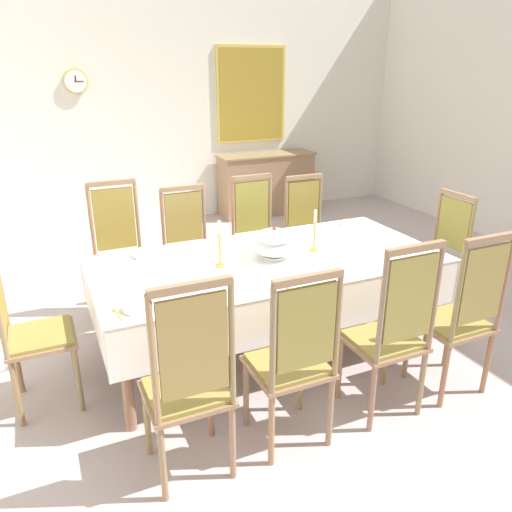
% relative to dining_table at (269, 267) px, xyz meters
% --- Properties ---
extents(ground, '(7.73, 7.06, 0.04)m').
position_rel_dining_table_xyz_m(ground, '(0.00, 0.27, -0.72)').
color(ground, '#BCAAAB').
extents(back_wall, '(7.73, 0.08, 3.47)m').
position_rel_dining_table_xyz_m(back_wall, '(0.00, 3.84, 1.03)').
color(back_wall, silver).
rests_on(back_wall, ground).
extents(dining_table, '(2.56, 1.20, 0.77)m').
position_rel_dining_table_xyz_m(dining_table, '(0.00, 0.00, 0.00)').
color(dining_table, '#9A6B51').
rests_on(dining_table, ground).
extents(tablecloth, '(2.58, 1.22, 0.35)m').
position_rel_dining_table_xyz_m(tablecloth, '(0.00, 0.00, -0.01)').
color(tablecloth, white).
rests_on(tablecloth, dining_table).
extents(chair_south_a, '(0.44, 0.42, 1.21)m').
position_rel_dining_table_xyz_m(chair_south_a, '(-0.93, -1.01, -0.09)').
color(chair_south_a, olive).
rests_on(chair_south_a, ground).
extents(chair_north_a, '(0.44, 0.42, 1.22)m').
position_rel_dining_table_xyz_m(chair_north_a, '(-0.93, 1.01, -0.09)').
color(chair_north_a, '#996D51').
rests_on(chair_north_a, ground).
extents(chair_south_b, '(0.44, 0.42, 1.14)m').
position_rel_dining_table_xyz_m(chair_south_b, '(-0.32, -1.01, -0.12)').
color(chair_south_b, '#906D53').
rests_on(chair_south_b, ground).
extents(chair_north_b, '(0.44, 0.42, 1.12)m').
position_rel_dining_table_xyz_m(chair_north_b, '(-0.32, 1.01, -0.12)').
color(chair_north_b, '#9C6F57').
rests_on(chair_north_b, ground).
extents(chair_south_c, '(0.44, 0.42, 1.20)m').
position_rel_dining_table_xyz_m(chair_south_c, '(0.35, -1.01, -0.10)').
color(chair_south_c, '#9C7455').
rests_on(chair_south_c, ground).
extents(chair_north_c, '(0.44, 0.42, 1.16)m').
position_rel_dining_table_xyz_m(chair_north_c, '(0.35, 1.01, -0.11)').
color(chair_north_c, '#8E7157').
rests_on(chair_north_c, ground).
extents(chair_south_d, '(0.44, 0.42, 1.18)m').
position_rel_dining_table_xyz_m(chair_south_d, '(0.92, -1.01, -0.10)').
color(chair_south_d, '#8E7157').
rests_on(chair_south_d, ground).
extents(chair_north_d, '(0.44, 0.42, 1.11)m').
position_rel_dining_table_xyz_m(chair_north_d, '(0.92, 1.00, -0.13)').
color(chair_north_d, '#926B54').
rests_on(chair_north_d, ground).
extents(chair_head_west, '(0.42, 0.44, 1.14)m').
position_rel_dining_table_xyz_m(chair_head_west, '(-1.69, 0.00, -0.12)').
color(chair_head_west, '#8C6655').
rests_on(chair_head_west, ground).
extents(chair_head_east, '(0.42, 0.44, 1.09)m').
position_rel_dining_table_xyz_m(chair_head_east, '(1.68, 0.00, -0.13)').
color(chair_head_east, '#9A744E').
rests_on(chair_head_east, ground).
extents(soup_tureen, '(0.31, 0.31, 0.24)m').
position_rel_dining_table_xyz_m(soup_tureen, '(0.04, 0.00, 0.19)').
color(soup_tureen, white).
rests_on(soup_tureen, tablecloth).
extents(candlestick_west, '(0.07, 0.07, 0.34)m').
position_rel_dining_table_xyz_m(candlestick_west, '(-0.39, -0.00, 0.21)').
color(candlestick_west, gold).
rests_on(candlestick_west, tablecloth).
extents(candlestick_east, '(0.07, 0.07, 0.33)m').
position_rel_dining_table_xyz_m(candlestick_east, '(0.39, -0.00, 0.20)').
color(candlestick_east, gold).
rests_on(candlestick_east, tablecloth).
extents(bowl_near_left, '(0.15, 0.15, 0.03)m').
position_rel_dining_table_xyz_m(bowl_near_left, '(-0.03, -0.44, 0.09)').
color(bowl_near_left, white).
rests_on(bowl_near_left, tablecloth).
extents(bowl_near_right, '(0.18, 0.18, 0.04)m').
position_rel_dining_table_xyz_m(bowl_near_right, '(-1.06, -0.43, 0.09)').
color(bowl_near_right, white).
rests_on(bowl_near_right, tablecloth).
extents(bowl_far_left, '(0.18, 0.18, 0.05)m').
position_rel_dining_table_xyz_m(bowl_far_left, '(-0.83, 0.42, 0.10)').
color(bowl_far_left, white).
rests_on(bowl_far_left, tablecloth).
extents(bowl_far_right, '(0.18, 0.18, 0.04)m').
position_rel_dining_table_xyz_m(bowl_far_right, '(1.02, 0.43, 0.10)').
color(bowl_far_right, white).
rests_on(bowl_far_right, tablecloth).
extents(spoon_primary, '(0.05, 0.18, 0.01)m').
position_rel_dining_table_xyz_m(spoon_primary, '(-0.14, -0.42, 0.08)').
color(spoon_primary, gold).
rests_on(spoon_primary, tablecloth).
extents(spoon_secondary, '(0.04, 0.18, 0.01)m').
position_rel_dining_table_xyz_m(spoon_secondary, '(-1.19, -0.41, 0.08)').
color(spoon_secondary, gold).
rests_on(spoon_secondary, tablecloth).
extents(sideboard, '(1.44, 0.48, 0.90)m').
position_rel_dining_table_xyz_m(sideboard, '(1.64, 3.53, -0.25)').
color(sideboard, '#936F51').
rests_on(sideboard, ground).
extents(mounted_clock, '(0.30, 0.06, 0.30)m').
position_rel_dining_table_xyz_m(mounted_clock, '(-0.88, 3.77, 1.23)').
color(mounted_clock, '#D1B251').
extents(framed_painting, '(1.06, 0.05, 1.33)m').
position_rel_dining_table_xyz_m(framed_painting, '(1.51, 3.78, 1.02)').
color(framed_painting, '#D1B251').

